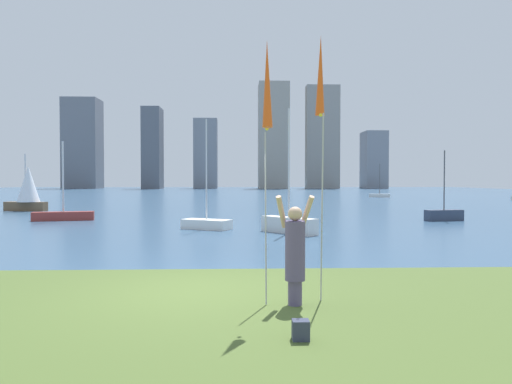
% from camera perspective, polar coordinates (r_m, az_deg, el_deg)
% --- Properties ---
extents(ground, '(120.00, 138.00, 0.12)m').
position_cam_1_polar(ground, '(59.66, -2.88, -0.52)').
color(ground, '#475B28').
extents(person, '(0.66, 0.49, 1.81)m').
position_cam_1_polar(person, '(7.77, 4.77, -7.18)').
color(person, '#594C72').
rests_on(person, ground).
extents(kite_flag_left, '(0.16, 0.75, 4.28)m').
position_cam_1_polar(kite_flag_left, '(7.55, 1.37, 12.36)').
color(kite_flag_left, '#B2B2B7').
rests_on(kite_flag_left, ground).
extents(kite_flag_right, '(0.16, 0.43, 4.52)m').
position_cam_1_polar(kite_flag_right, '(8.29, 7.84, 13.09)').
color(kite_flag_right, '#B2B2B7').
rests_on(kite_flag_right, ground).
extents(bag, '(0.22, 0.19, 0.26)m').
position_cam_1_polar(bag, '(6.30, 5.46, -16.37)').
color(bag, '#33384C').
rests_on(bag, ground).
extents(sailboat_0, '(2.19, 1.69, 4.57)m').
position_cam_1_polar(sailboat_0, '(19.63, -6.04, -3.78)').
color(sailboat_0, white).
rests_on(sailboat_0, ground).
extents(sailboat_1, '(1.98, 0.91, 3.53)m').
position_cam_1_polar(sailboat_1, '(25.30, 21.89, -2.57)').
color(sailboat_1, '#333D51').
rests_on(sailboat_1, ground).
extents(sailboat_2, '(2.05, 2.29, 4.78)m').
position_cam_1_polar(sailboat_2, '(18.06, 4.01, -3.86)').
color(sailboat_2, silver).
rests_on(sailboat_2, ground).
extents(sailboat_3, '(2.97, 1.17, 3.99)m').
position_cam_1_polar(sailboat_3, '(25.53, -22.39, -2.56)').
color(sailboat_3, maroon).
rests_on(sailboat_3, ground).
extents(sailboat_4, '(2.44, 1.26, 3.92)m').
position_cam_1_polar(sailboat_4, '(56.43, 14.80, -0.35)').
color(sailboat_4, silver).
rests_on(sailboat_4, ground).
extents(sailboat_5, '(2.89, 1.65, 3.76)m').
position_cam_1_polar(sailboat_5, '(34.19, -26.00, 0.46)').
color(sailboat_5, brown).
rests_on(sailboat_5, ground).
extents(skyline_tower_0, '(7.88, 6.72, 20.74)m').
position_cam_1_polar(skyline_tower_0, '(116.58, -20.34, 5.51)').
color(skyline_tower_0, slate).
rests_on(skyline_tower_0, ground).
extents(skyline_tower_1, '(3.99, 6.26, 18.04)m').
position_cam_1_polar(skyline_tower_1, '(107.59, -12.47, 5.20)').
color(skyline_tower_1, '#565B66').
rests_on(skyline_tower_1, ground).
extents(skyline_tower_2, '(5.38, 4.40, 16.08)m').
position_cam_1_polar(skyline_tower_2, '(109.50, -6.14, 4.64)').
color(skyline_tower_2, gray).
rests_on(skyline_tower_2, ground).
extents(skyline_tower_3, '(6.83, 7.07, 23.95)m').
position_cam_1_polar(skyline_tower_3, '(108.14, 2.13, 6.78)').
color(skyline_tower_3, gray).
rests_on(skyline_tower_3, ground).
extents(skyline_tower_4, '(7.67, 3.08, 23.77)m').
position_cam_1_polar(skyline_tower_4, '(110.31, 8.09, 6.62)').
color(skyline_tower_4, gray).
rests_on(skyline_tower_4, ground).
extents(skyline_tower_5, '(5.08, 6.54, 13.32)m').
position_cam_1_polar(skyline_tower_5, '(113.95, 14.14, 3.79)').
color(skyline_tower_5, gray).
rests_on(skyline_tower_5, ground).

